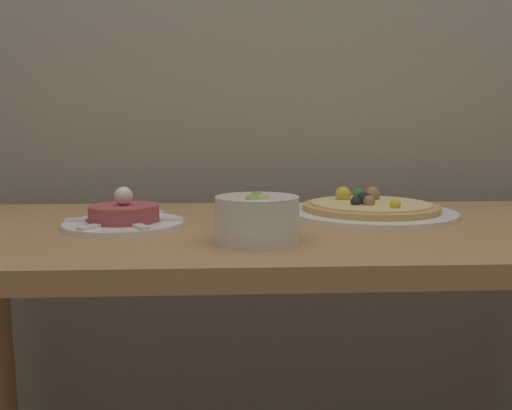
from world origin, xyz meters
name	(u,v)px	position (x,y,z in m)	size (l,w,h in m)	color
dining_table	(297,283)	(0.00, 0.30, 0.65)	(1.48, 0.61, 0.77)	#AD7F51
pizza_plate	(369,209)	(0.17, 0.41, 0.78)	(0.35, 0.35, 0.05)	white
tartare_plate	(124,218)	(-0.32, 0.30, 0.78)	(0.22, 0.22, 0.07)	white
small_bowl	(257,219)	(-0.08, 0.15, 0.81)	(0.13, 0.13, 0.08)	silver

